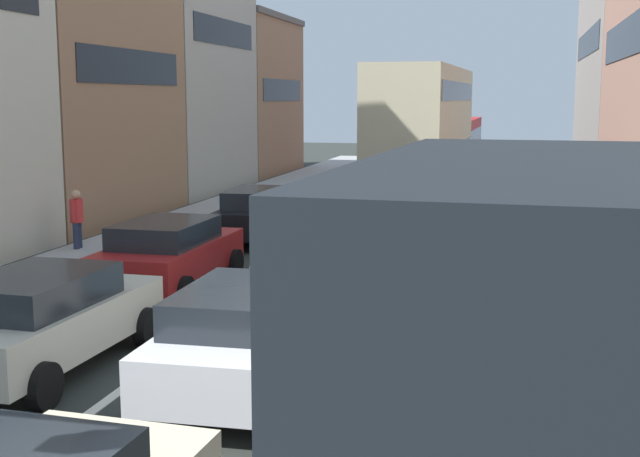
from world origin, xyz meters
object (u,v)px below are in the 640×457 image
object	(u,v)px
sedan_centre_lane_second	(248,334)
hatchback_centre_lane_third	(325,259)
wagon_right_lane_far	(505,237)
removalist_box_truck	(531,340)
bus_far_queue_secondary	(450,141)
coupe_centre_lane_fourth	(379,218)
bus_mid_queue_primary	(423,131)
sedan_right_lane_behind_truck	(498,292)
sedan_left_lane_third	(169,253)
pedestrian_far_sidewalk	(77,217)
wagon_left_lane_second	(42,318)
sedan_left_lane_fourth	(261,213)

from	to	relation	value
sedan_centre_lane_second	hatchback_centre_lane_third	world-z (taller)	same
wagon_right_lane_far	removalist_box_truck	bearing A→B (deg)	179.96
hatchback_centre_lane_third	bus_far_queue_secondary	xyz separation A→B (m)	(0.31, 27.75, 0.96)
coupe_centre_lane_fourth	bus_mid_queue_primary	distance (m)	8.41
sedan_right_lane_behind_truck	sedan_centre_lane_second	bearing A→B (deg)	138.29
sedan_left_lane_third	bus_mid_queue_primary	size ratio (longest dim) A/B	0.41
wagon_right_lane_far	sedan_centre_lane_second	bearing A→B (deg)	158.14
hatchback_centre_lane_third	sedan_right_lane_behind_truck	distance (m)	4.13
pedestrian_far_sidewalk	bus_mid_queue_primary	bearing A→B (deg)	47.28
bus_far_queue_secondary	sedan_right_lane_behind_truck	bearing A→B (deg)	-173.07
sedan_left_lane_third	sedan_right_lane_behind_truck	bearing A→B (deg)	-106.91
wagon_left_lane_second	sedan_right_lane_behind_truck	distance (m)	7.27
coupe_centre_lane_fourth	bus_far_queue_secondary	size ratio (longest dim) A/B	0.42
removalist_box_truck	bus_far_queue_secondary	bearing A→B (deg)	7.73
bus_mid_queue_primary	bus_far_queue_secondary	size ratio (longest dim) A/B	1.00
wagon_left_lane_second	sedan_centre_lane_second	bearing A→B (deg)	-90.21
hatchback_centre_lane_third	bus_mid_queue_primary	world-z (taller)	bus_mid_queue_primary
wagon_left_lane_second	wagon_right_lane_far	size ratio (longest dim) A/B	1.00
wagon_left_lane_second	sedan_left_lane_third	distance (m)	5.33
hatchback_centre_lane_third	wagon_right_lane_far	bearing A→B (deg)	-44.63
pedestrian_far_sidewalk	sedan_centre_lane_second	bearing A→B (deg)	-57.09
wagon_right_lane_far	sedan_left_lane_fourth	bearing A→B (deg)	66.94
sedan_centre_lane_second	sedan_right_lane_behind_truck	bearing A→B (deg)	-45.85
hatchback_centre_lane_third	coupe_centre_lane_fourth	world-z (taller)	same
sedan_centre_lane_second	wagon_right_lane_far	distance (m)	9.63
sedan_centre_lane_second	sedan_right_lane_behind_truck	world-z (taller)	same
hatchback_centre_lane_third	wagon_left_lane_second	bearing A→B (deg)	151.27
wagon_left_lane_second	pedestrian_far_sidewalk	size ratio (longest dim) A/B	2.62
bus_far_queue_secondary	sedan_left_lane_fourth	bearing A→B (deg)	171.58
sedan_centre_lane_second	sedan_right_lane_behind_truck	xyz separation A→B (m)	(3.30, 3.33, 0.00)
wagon_right_lane_far	bus_mid_queue_primary	distance (m)	11.31
bus_far_queue_secondary	pedestrian_far_sidewalk	xyz separation A→B (m)	(-7.63, -24.55, -0.81)
bus_mid_queue_primary	wagon_right_lane_far	bearing A→B (deg)	-161.73
removalist_box_truck	pedestrian_far_sidewalk	world-z (taller)	removalist_box_truck
removalist_box_truck	hatchback_centre_lane_third	distance (m)	9.92
sedan_centre_lane_second	wagon_left_lane_second	size ratio (longest dim) A/B	1.00
coupe_centre_lane_fourth	sedan_left_lane_fourth	distance (m)	3.38
sedan_left_lane_fourth	wagon_right_lane_far	bearing A→B (deg)	-113.96
sedan_centre_lane_second	bus_mid_queue_primary	size ratio (longest dim) A/B	0.41
removalist_box_truck	sedan_left_lane_fourth	bearing A→B (deg)	27.33
bus_far_queue_secondary	pedestrian_far_sidewalk	size ratio (longest dim) A/B	6.35
removalist_box_truck	sedan_right_lane_behind_truck	bearing A→B (deg)	5.49
bus_mid_queue_primary	wagon_left_lane_second	bearing A→B (deg)	172.12
hatchback_centre_lane_third	bus_mid_queue_primary	bearing A→B (deg)	-1.09
hatchback_centre_lane_third	bus_far_queue_secondary	distance (m)	27.76
bus_mid_queue_primary	hatchback_centre_lane_third	bearing A→B (deg)	-179.52
coupe_centre_lane_fourth	sedan_left_lane_fourth	xyz separation A→B (m)	(-3.38, 0.10, 0.00)
coupe_centre_lane_fourth	removalist_box_truck	bearing A→B (deg)	-162.89
sedan_centre_lane_second	wagon_right_lane_far	xyz separation A→B (m)	(3.31, 9.05, 0.00)
coupe_centre_lane_fourth	sedan_left_lane_fourth	world-z (taller)	same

